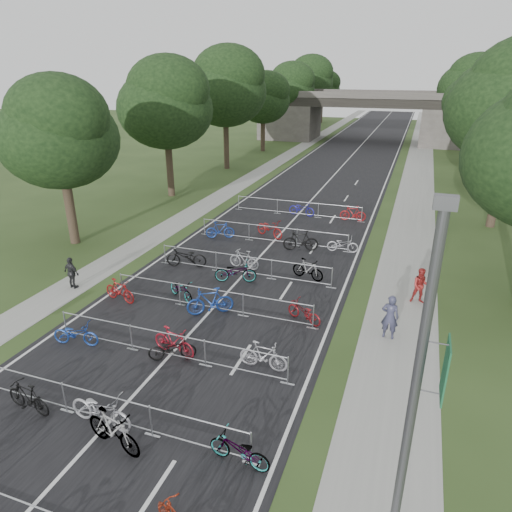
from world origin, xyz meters
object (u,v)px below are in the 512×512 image
(overpass_bridge, at_px, (367,117))
(pedestrian_c, at_px, (72,273))
(pedestrian_b, at_px, (421,286))
(pedestrian_a, at_px, (390,317))
(lamppost, at_px, (414,408))

(overpass_bridge, relative_size, pedestrian_c, 19.38)
(pedestrian_c, bearing_deg, overpass_bridge, -87.60)
(pedestrian_b, bearing_deg, overpass_bridge, 91.92)
(overpass_bridge, relative_size, pedestrian_a, 16.68)
(pedestrian_c, bearing_deg, lamppost, 160.62)
(pedestrian_a, bearing_deg, pedestrian_b, -103.23)
(pedestrian_b, height_order, pedestrian_c, pedestrian_b)
(pedestrian_a, height_order, pedestrian_b, pedestrian_a)
(lamppost, bearing_deg, pedestrian_b, 88.48)
(overpass_bridge, height_order, pedestrian_a, overpass_bridge)
(lamppost, distance_m, pedestrian_b, 13.31)
(pedestrian_b, relative_size, pedestrian_c, 1.05)
(lamppost, height_order, pedestrian_a, lamppost)
(lamppost, bearing_deg, pedestrian_a, 94.66)
(lamppost, bearing_deg, pedestrian_c, 150.59)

